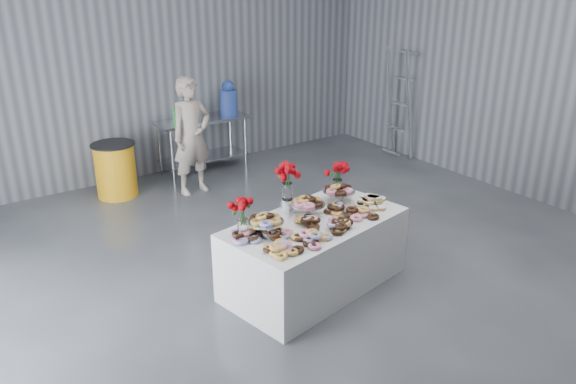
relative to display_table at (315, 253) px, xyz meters
The scene contains 17 objects.
ground 0.45m from the display_table, 76.15° to the right, with size 9.00×9.00×0.00m, color #36393E.
room_walls 2.28m from the display_table, 141.77° to the right, with size 8.04×9.04×4.02m.
display_table is the anchor object (origin of this frame).
prep_table 3.93m from the display_table, 79.91° to the left, with size 1.50×0.60×0.90m.
donut_mounds 0.42m from the display_table, 90.00° to the right, with size 1.80×0.80×0.09m, color gold, non-canonical shape.
cake_stand_left 0.77m from the display_table, behind, with size 0.36×0.36×0.17m.
cake_stand_mid 0.54m from the display_table, 81.83° to the left, with size 0.36×0.36×0.17m.
cake_stand_right 0.77m from the display_table, 25.52° to the left, with size 0.36×0.36×0.17m.
danish_pile 0.88m from the display_table, ahead, with size 0.48×0.48×0.11m, color white, non-canonical shape.
bouquet_left 1.04m from the display_table, behind, with size 0.26×0.26×0.42m.
bouquet_right 1.02m from the display_table, 33.46° to the left, with size 0.26×0.26×0.42m.
bouquet_center 0.83m from the display_table, 108.39° to the left, with size 0.26×0.26×0.57m.
water_jug 4.11m from the display_table, 72.91° to the left, with size 0.28×0.28×0.55m.
drink_bottles 3.84m from the display_table, 84.42° to the left, with size 0.54×0.08×0.27m, color #268C33, non-canonical shape.
person 3.19m from the display_table, 87.03° to the left, with size 0.63×0.41×1.72m, color #CC8C93.
trash_barrel 3.75m from the display_table, 102.95° to the left, with size 0.62×0.62×0.80m.
stepladder 4.63m from the display_table, 34.05° to the left, with size 0.24×0.48×1.93m, color silver, non-canonical shape.
Camera 1 is at (-3.26, -3.84, 3.16)m, focal length 35.00 mm.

